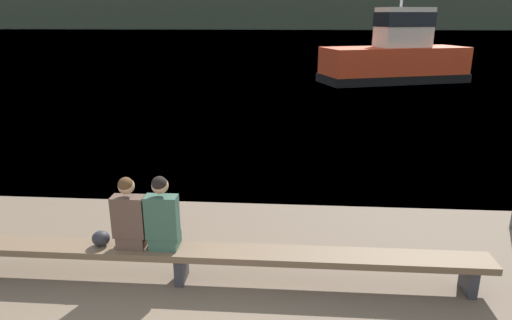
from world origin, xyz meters
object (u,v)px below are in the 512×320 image
Objects in this scene: person_right at (162,216)px; shopping_bag at (101,238)px; person_left at (130,217)px; bench_main at (181,254)px; tugboat_red at (396,59)px.

person_right is 4.32× the size of shopping_bag.
person_right is at bearing -0.10° from person_left.
person_left reaches higher than bench_main.
bench_main is 8.09× the size of person_left.
bench_main is at bearing -0.56° from shopping_bag.
person_right is at bearing -0.86° from shopping_bag.
tugboat_red is at bearing 69.00° from person_left.
tugboat_red is at bearing 70.11° from person_right.
shopping_bag is at bearing 178.35° from person_left.
person_right is 21.91m from tugboat_red.
person_left is (-0.68, -0.00, 0.54)m from bench_main.
tugboat_red reaches higher than person_right.
person_left is 22.07m from tugboat_red.
bench_main is 0.87m from person_left.
person_left is at bearing 179.90° from person_right.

